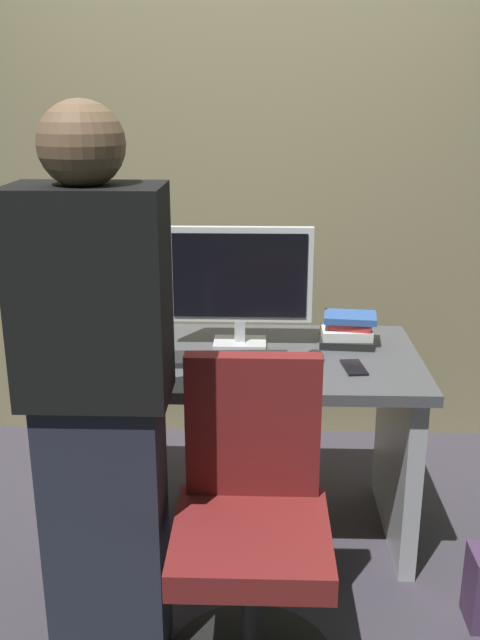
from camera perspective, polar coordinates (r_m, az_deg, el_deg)
ground_plane at (r=2.94m, az=0.03°, el=-16.32°), size 9.00×9.00×0.00m
wall_back at (r=3.34m, az=0.54°, el=15.23°), size 6.40×0.10×3.00m
desk at (r=2.69m, az=0.03°, el=-7.48°), size 1.32×0.72×0.73m
office_chair at (r=2.13m, az=0.94°, el=-17.16°), size 0.52×0.52×0.94m
person_at_desk at (r=2.00m, az=-11.38°, el=-6.38°), size 0.40×0.24×1.64m
monitor at (r=2.62m, az=-0.01°, el=3.26°), size 0.54×0.14×0.46m
keyboard at (r=2.53m, az=-0.91°, el=-3.16°), size 0.44×0.15×0.02m
mouse at (r=2.56m, az=6.10°, el=-2.89°), size 0.06×0.10×0.03m
cup_near_keyboard at (r=2.55m, az=-9.61°, el=-2.39°), size 0.08×0.08×0.09m
cup_by_monitor at (r=2.78m, az=-10.69°, el=-0.76°), size 0.08×0.08×0.09m
book_stack at (r=2.72m, az=8.71°, el=-0.79°), size 0.22×0.17×0.12m
cell_phone at (r=2.50m, az=9.19°, el=-3.80°), size 0.09×0.15×0.01m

